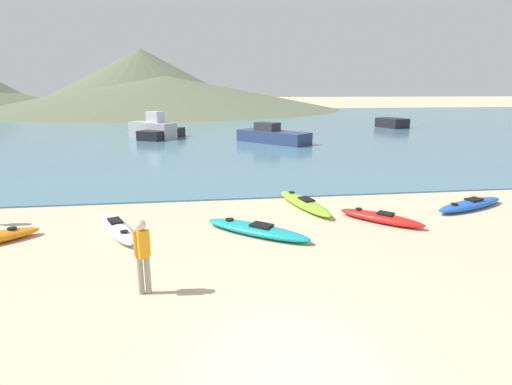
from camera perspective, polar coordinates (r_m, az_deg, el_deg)
ground_plane at (r=6.68m, az=4.66°, el=-23.59°), size 400.00×400.00×0.00m
bay_water at (r=49.86m, az=-6.54°, el=9.81°), size 160.00×70.00×0.06m
far_hill_midright at (r=97.65m, az=-15.95°, el=15.43°), size 49.64×49.64×12.85m
far_hill_right at (r=87.33m, az=-12.90°, el=13.78°), size 72.34×72.34×6.77m
kayak_on_sand_0 at (r=12.58m, az=-19.28°, el=-4.70°), size 1.91×3.23×0.33m
kayak_on_sand_1 at (r=14.37m, az=6.86°, el=-1.49°), size 1.52×3.48×0.38m
kayak_on_sand_2 at (r=16.03m, az=28.29°, el=-1.52°), size 3.36×1.87×0.35m
kayak_on_sand_3 at (r=13.31m, az=17.41°, el=-3.45°), size 2.36×2.37×0.35m
kayak_on_sand_5 at (r=11.68m, az=0.06°, el=-5.31°), size 3.16×2.74×0.34m
person_near_foreground at (r=8.48m, az=-15.93°, el=-8.17°), size 0.33×0.28×1.62m
moored_boat_0 at (r=46.05m, az=18.86°, el=9.40°), size 2.82×3.60×0.99m
moored_boat_1 at (r=34.92m, az=-13.30°, el=8.18°), size 3.82×4.77×0.77m
moored_boat_2 at (r=35.34m, az=-14.55°, el=8.82°), size 4.27×3.98×2.23m
moored_boat_3 at (r=31.24m, az=2.37°, el=8.11°), size 5.40×5.75×1.52m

